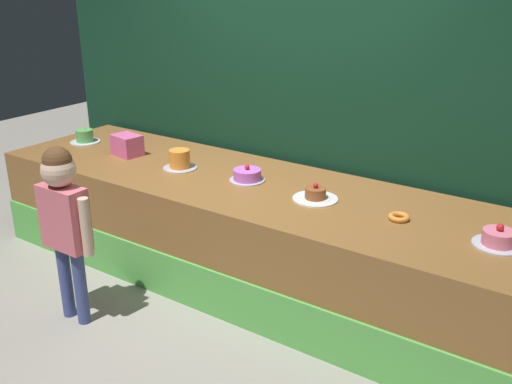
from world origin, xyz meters
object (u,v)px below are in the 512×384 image
at_px(pink_box, 127,145).
at_px(cake_right, 315,195).
at_px(cake_far_left, 85,137).
at_px(donut, 399,217).
at_px(cake_far_right, 498,239).
at_px(cake_left, 180,160).
at_px(cake_center, 247,175).
at_px(child_figure, 64,212).

height_order(pink_box, cake_right, pink_box).
distance_m(cake_far_left, cake_right, 2.36).
bearing_deg(donut, cake_far_right, -3.06).
height_order(cake_left, cake_far_right, cake_left).
bearing_deg(cake_far_left, cake_right, -1.07).
distance_m(cake_center, cake_far_right, 1.78).
height_order(cake_far_left, cake_right, cake_far_left).
relative_size(child_figure, cake_far_right, 4.37).
bearing_deg(cake_right, cake_center, 175.82).
height_order(donut, cake_center, cake_center).
bearing_deg(pink_box, cake_left, -1.76).
height_order(pink_box, cake_far_left, cake_far_left).
xyz_separation_m(pink_box, cake_center, (1.18, 0.05, -0.04)).
bearing_deg(cake_far_right, cake_far_left, 178.72).
xyz_separation_m(child_figure, cake_left, (0.02, 1.09, 0.06)).
distance_m(donut, cake_center, 1.18).
xyz_separation_m(donut, cake_far_right, (0.59, -0.03, 0.02)).
bearing_deg(cake_far_right, donut, 176.94).
bearing_deg(cake_left, donut, 0.68).
xyz_separation_m(child_figure, cake_far_right, (2.38, 1.08, 0.03)).
bearing_deg(cake_center, cake_far_right, -2.53).
xyz_separation_m(cake_center, cake_right, (0.59, -0.04, -0.01)).
relative_size(child_figure, pink_box, 5.18).
distance_m(child_figure, cake_left, 1.09).
distance_m(donut, cake_far_right, 0.59).
bearing_deg(cake_center, donut, -2.27).
bearing_deg(cake_far_right, pink_box, 179.44).
distance_m(cake_right, cake_far_right, 1.18).
height_order(cake_far_left, cake_left, cake_far_left).
distance_m(child_figure, pink_box, 1.25).
bearing_deg(cake_right, cake_left, -178.80).
bearing_deg(cake_left, cake_right, 1.20).
distance_m(cake_left, cake_far_right, 2.36).
relative_size(child_figure, cake_left, 4.62).
xyz_separation_m(donut, cake_center, (-1.18, 0.05, 0.02)).
relative_size(pink_box, donut, 1.76).
relative_size(child_figure, cake_far_left, 4.61).
distance_m(cake_left, cake_right, 1.18).
bearing_deg(cake_right, donut, -0.36).
xyz_separation_m(pink_box, cake_far_left, (-0.59, 0.05, -0.03)).
bearing_deg(cake_far_left, cake_far_right, -1.28).
xyz_separation_m(pink_box, cake_left, (0.59, -0.02, -0.02)).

